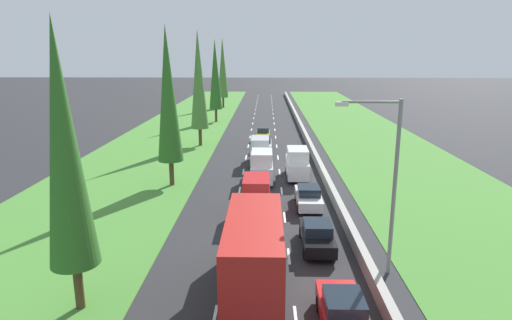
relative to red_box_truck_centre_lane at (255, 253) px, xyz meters
name	(u,v)px	position (x,y,z in m)	size (l,w,h in m)	color
ground_plane	(263,133)	(0.07, 43.13, -2.18)	(300.00, 300.00, 0.00)	#28282B
grass_verge_left	(175,133)	(-12.58, 43.13, -2.16)	(14.00, 140.00, 0.04)	#478433
grass_verge_right	(364,134)	(14.42, 43.13, -2.16)	(14.00, 140.00, 0.04)	#478433
median_barrier	(303,131)	(5.77, 43.13, -1.76)	(0.44, 120.00, 0.85)	#9E9B93
lane_markings	(263,133)	(0.07, 43.13, -2.18)	(3.64, 116.00, 0.01)	white
red_box_truck_centre_lane	(255,253)	(0.00, 0.00, 0.00)	(2.46, 9.40, 4.18)	black
red_van_centre_lane	(256,196)	(-0.15, 10.55, -0.78)	(1.96, 4.90, 2.82)	red
white_van_centre_lane	(262,166)	(0.15, 18.84, -0.78)	(1.96, 4.90, 2.82)	white
red_sedan_right_lane	(343,313)	(3.67, -2.59, -1.37)	(1.82, 4.50, 1.64)	red
silver_van_centre_lane	(260,151)	(-0.11, 25.17, -0.78)	(1.96, 4.90, 2.82)	silver
black_sedan_right_lane	(317,235)	(3.49, 5.24, -1.37)	(1.82, 4.50, 1.64)	black
white_sedan_right_lane	(308,197)	(3.65, 12.24, -1.37)	(1.82, 4.50, 1.64)	white
white_sedan_centre_lane	(264,144)	(0.25, 31.30, -1.37)	(1.82, 4.50, 1.64)	white
white_van_right_lane	(297,163)	(3.35, 20.02, -0.78)	(1.96, 4.90, 2.82)	white
yellow_hatchback_centre_lane	(263,134)	(0.12, 38.10, -1.35)	(1.74, 3.90, 1.72)	yellow
poplar_tree_nearest	(64,147)	(-7.75, -1.24, 5.18)	(2.12, 2.12, 12.63)	#4C3823
poplar_tree_second	(168,95)	(-7.62, 17.58, 5.58)	(2.14, 2.14, 13.43)	#4C3823
poplar_tree_third	(199,80)	(-7.61, 34.29, 5.84)	(2.15, 2.15, 13.95)	#4C3823
poplar_tree_fourth	(215,75)	(-7.84, 53.67, 5.59)	(2.14, 2.14, 13.44)	#4C3823
poplar_tree_fifth	(223,68)	(-8.52, 73.30, 6.09)	(2.16, 2.16, 14.44)	#4C3823
street_light_mast	(388,176)	(6.54, 2.40, 3.05)	(3.20, 0.28, 9.00)	gray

